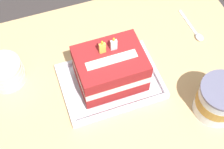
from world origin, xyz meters
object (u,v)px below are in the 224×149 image
object	(u,v)px
foil_tray	(110,82)
ice_cream_tub	(219,99)
birthday_cake	(110,69)
serving_spoon_near_tray	(197,34)
bowl_stack	(5,72)

from	to	relation	value
foil_tray	ice_cream_tub	size ratio (longest dim) A/B	2.34
birthday_cake	ice_cream_tub	world-z (taller)	birthday_cake
foil_tray	serving_spoon_near_tray	world-z (taller)	foil_tray
bowl_stack	ice_cream_tub	size ratio (longest dim) A/B	0.95
serving_spoon_near_tray	bowl_stack	bearing A→B (deg)	176.68
foil_tray	ice_cream_tub	world-z (taller)	ice_cream_tub
birthday_cake	ice_cream_tub	xyz separation A→B (m)	(0.26, -0.19, -0.02)
ice_cream_tub	serving_spoon_near_tray	bearing A→B (deg)	72.41
serving_spoon_near_tray	ice_cream_tub	bearing A→B (deg)	-107.59
foil_tray	bowl_stack	world-z (taller)	bowl_stack
foil_tray	bowl_stack	distance (m)	0.33
foil_tray	bowl_stack	size ratio (longest dim) A/B	2.47
ice_cream_tub	foil_tray	bearing A→B (deg)	144.54
foil_tray	serving_spoon_near_tray	xyz separation A→B (m)	(0.35, 0.09, -0.00)
birthday_cake	serving_spoon_near_tray	bearing A→B (deg)	14.25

